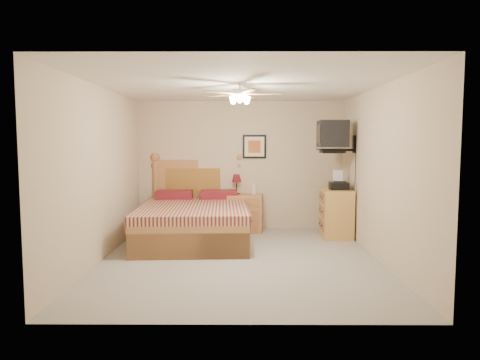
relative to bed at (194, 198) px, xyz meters
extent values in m
plane|color=gray|center=(0.80, -1.12, -0.76)|extent=(4.50, 4.50, 0.00)
cube|color=white|center=(0.80, -1.12, 1.74)|extent=(4.00, 4.50, 0.04)
cube|color=#C7B292|center=(0.80, 1.13, 0.49)|extent=(4.00, 0.04, 2.50)
cube|color=#C7B292|center=(0.80, -3.37, 0.49)|extent=(4.00, 0.04, 2.50)
cube|color=#C7B292|center=(-1.20, -1.12, 0.49)|extent=(0.04, 4.50, 2.50)
cube|color=#C7B292|center=(2.80, -1.12, 0.49)|extent=(0.04, 4.50, 2.50)
cube|color=#B77B49|center=(0.89, 0.88, -0.40)|extent=(0.70, 0.55, 0.71)
imported|color=silver|center=(1.05, 0.89, 0.08)|extent=(0.11, 0.11, 0.27)
cube|color=black|center=(1.07, 1.11, 0.86)|extent=(0.46, 0.04, 0.46)
cube|color=#C58E47|center=(2.53, 0.39, -0.32)|extent=(0.54, 0.76, 0.87)
imported|color=#B6AB8F|center=(2.54, 0.68, 0.12)|extent=(0.20, 0.26, 0.02)
imported|color=gray|center=(2.55, 0.69, 0.14)|extent=(0.24, 0.31, 0.02)
camera|label=1|loc=(0.83, -7.23, 0.94)|focal=32.00mm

